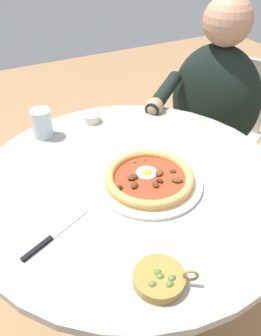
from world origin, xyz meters
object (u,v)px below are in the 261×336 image
object	(u,v)px
olive_pan	(160,278)
fork_utensil	(252,189)
dining_table	(132,228)
ramekin_capers	(91,118)
steak_knife	(47,241)
pizza_on_plate	(149,179)
water_glass	(42,125)
diner_person	(208,137)
cafe_chair_diner	(219,125)

from	to	relation	value
olive_pan	fork_utensil	world-z (taller)	olive_pan
dining_table	ramekin_capers	bearing A→B (deg)	87.44
steak_knife	fork_utensil	xyz separation A→B (m)	(0.57, -0.07, -0.00)
pizza_on_plate	water_glass	bearing A→B (deg)	117.43
diner_person	cafe_chair_diner	bearing A→B (deg)	31.43
fork_utensil	cafe_chair_diner	world-z (taller)	cafe_chair_diner
fork_utensil	water_glass	bearing A→B (deg)	129.64
olive_pan	steak_knife	bearing A→B (deg)	130.66
steak_knife	fork_utensil	bearing A→B (deg)	-7.21
steak_knife	ramekin_capers	size ratio (longest dim) A/B	3.13
pizza_on_plate	ramekin_capers	bearing A→B (deg)	92.81
dining_table	fork_utensil	bearing A→B (deg)	-34.22
diner_person	dining_table	bearing A→B (deg)	-147.67
pizza_on_plate	diner_person	distance (m)	0.74
water_glass	olive_pan	size ratio (longest dim) A/B	0.77
water_glass	diner_person	size ratio (longest dim) A/B	0.09
steak_knife	water_glass	bearing A→B (deg)	75.41
fork_utensil	cafe_chair_diner	size ratio (longest dim) A/B	0.19
dining_table	water_glass	size ratio (longest dim) A/B	9.54
dining_table	pizza_on_plate	xyz separation A→B (m)	(0.04, -0.04, 0.22)
fork_utensil	dining_table	bearing A→B (deg)	145.78
steak_knife	cafe_chair_diner	bearing A→B (deg)	29.64
ramekin_capers	dining_table	bearing A→B (deg)	-92.56
pizza_on_plate	dining_table	bearing A→B (deg)	132.64
dining_table	fork_utensil	size ratio (longest dim) A/B	6.02
pizza_on_plate	steak_knife	distance (m)	0.33
ramekin_capers	diner_person	distance (m)	0.63
ramekin_capers	fork_utensil	size ratio (longest dim) A/B	0.40
dining_table	ramekin_capers	world-z (taller)	ramekin_capers
dining_table	fork_utensil	distance (m)	0.40
water_glass	steak_knife	size ratio (longest dim) A/B	0.51
steak_knife	fork_utensil	world-z (taller)	steak_knife
ramekin_capers	fork_utensil	xyz separation A→B (m)	(0.27, -0.56, -0.01)
pizza_on_plate	fork_utensil	bearing A→B (deg)	-31.84
olive_pan	fork_utensil	xyz separation A→B (m)	(0.39, 0.14, -0.01)
fork_utensil	diner_person	xyz separation A→B (m)	(0.31, 0.57, -0.24)
olive_pan	cafe_chair_diner	world-z (taller)	cafe_chair_diner
dining_table	steak_knife	distance (m)	0.38
pizza_on_plate	olive_pan	world-z (taller)	olive_pan
pizza_on_plate	fork_utensil	xyz separation A→B (m)	(0.25, -0.15, -0.02)
dining_table	water_glass	world-z (taller)	water_glass
water_glass	olive_pan	distance (m)	0.69
cafe_chair_diner	water_glass	bearing A→B (deg)	-173.56
ramekin_capers	olive_pan	world-z (taller)	olive_pan
steak_knife	diner_person	size ratio (longest dim) A/B	0.17
cafe_chair_diner	olive_pan	bearing A→B (deg)	-136.10
pizza_on_plate	olive_pan	distance (m)	0.33
steak_knife	olive_pan	distance (m)	0.28
olive_pan	fork_utensil	size ratio (longest dim) A/B	0.82
fork_utensil	ramekin_capers	bearing A→B (deg)	115.61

